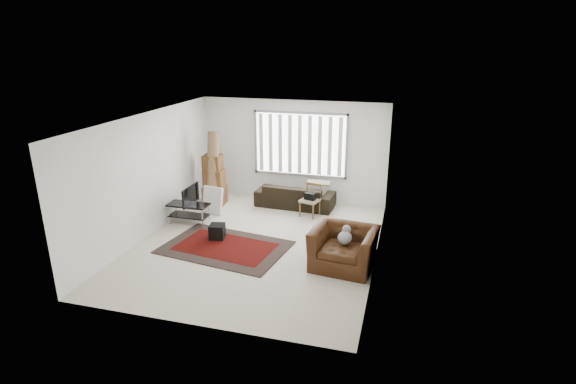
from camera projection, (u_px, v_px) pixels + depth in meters
name	position (u px, v px, depth m)	size (l,w,h in m)	color
room	(265.00, 159.00, 9.54)	(6.00, 6.02, 2.71)	beige
persian_rug	(225.00, 247.00, 9.47)	(2.76, 2.05, 0.02)	black
tv_stand	(189.00, 209.00, 10.64)	(0.97, 0.44, 0.48)	black
tv	(188.00, 195.00, 10.52)	(0.78, 0.10, 0.45)	black
subwoofer	(217.00, 231.00, 9.84)	(0.32, 0.32, 0.32)	black
moving_boxes	(214.00, 182.00, 11.80)	(0.58, 0.54, 1.34)	brown
white_flatpack	(213.00, 200.00, 11.26)	(0.54, 0.08, 0.68)	silver
rolled_rug	(213.00, 170.00, 11.57)	(0.29, 0.29, 1.95)	brown
sofa	(295.00, 192.00, 11.71)	(2.03, 0.88, 0.78)	black
side_chair	(310.00, 199.00, 11.07)	(0.53, 0.53, 0.81)	#837555
armchair	(344.00, 245.00, 8.55)	(1.31, 1.18, 0.89)	#3B1D0C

